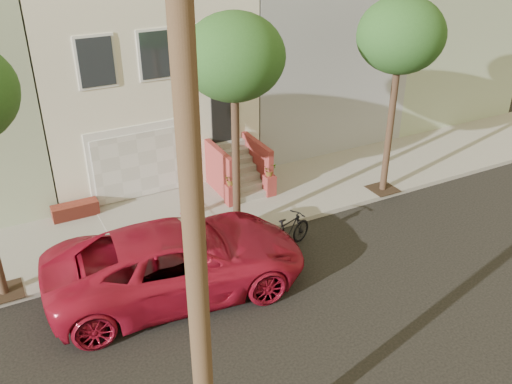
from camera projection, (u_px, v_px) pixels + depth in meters
ground at (272, 321)px, 13.17m from camera, size 90.00×90.00×0.00m
sidewalk at (188, 217)px, 17.32m from camera, size 40.00×3.70×0.15m
house_row at (123, 61)px, 20.21m from camera, size 33.10×11.70×7.00m
tree_mid at (234, 59)px, 14.17m from camera, size 2.70×2.57×6.30m
tree_right at (401, 37)px, 16.43m from camera, size 2.70×2.57×6.30m
pickup_truck at (178, 260)px, 13.81m from camera, size 6.74×3.63×1.80m
motorcycle at (289, 233)px, 15.59m from camera, size 1.91×1.12×1.11m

